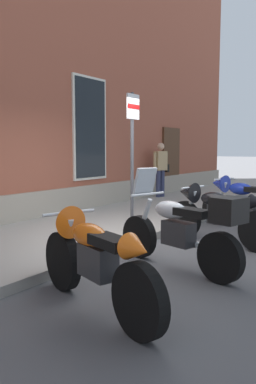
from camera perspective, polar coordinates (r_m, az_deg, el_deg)
ground_plane at (r=6.46m, az=1.85°, el=-7.99°), size 140.00×140.00×0.00m
sidewalk at (r=7.31m, az=-7.72°, el=-5.80°), size 26.99×2.88×0.13m
motorcycle_orange_sport at (r=3.93m, az=-5.48°, el=-9.33°), size 0.88×2.03×1.00m
motorcycle_silver_touring at (r=5.11m, az=8.06°, el=-5.51°), size 0.88×2.04×1.34m
motorcycle_black_sport at (r=6.69m, az=12.78°, el=-2.81°), size 0.73×2.10×1.01m
motorcycle_blue_sport at (r=8.00m, az=16.48°, el=-1.25°), size 0.79×2.00×1.06m
pedestrian_tan_coat at (r=11.78m, az=4.85°, el=3.75°), size 0.66×0.29×1.65m
parking_sign at (r=6.94m, az=0.66°, el=7.40°), size 0.36×0.07×2.47m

